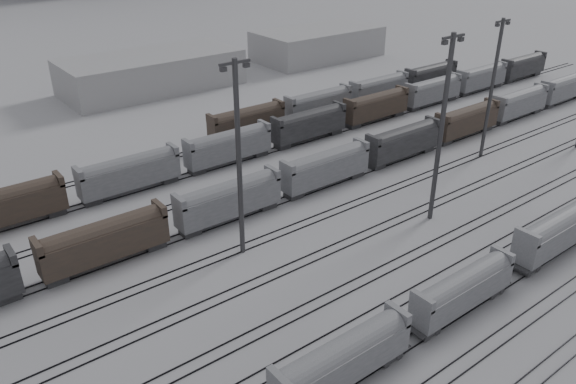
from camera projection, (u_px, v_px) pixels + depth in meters
ground at (470, 315)px, 57.93m from camera, size 900.00×900.00×0.00m
tracks at (353, 243)px, 70.26m from camera, size 220.00×71.50×0.16m
hopper_car_a at (343, 359)px, 47.93m from camera, size 14.08×2.80×5.04m
hopper_car_b at (463, 288)px, 57.02m from camera, size 13.57×2.70×4.85m
hopper_car_c at (559, 229)px, 66.83m from camera, size 15.14×3.01×5.41m
light_mast_b at (239, 157)px, 62.95m from camera, size 3.79×0.61×23.70m
light_mast_c at (442, 127)px, 70.21m from camera, size 3.95×0.63×24.70m
light_mast_d at (492, 87)px, 89.78m from camera, size 3.64×0.58×22.72m
bg_string_near at (325, 169)px, 83.64m from camera, size 151.00×3.00×5.60m
bg_string_mid at (309, 126)px, 100.40m from camera, size 151.00×3.00×5.60m
bg_string_far at (350, 97)px, 115.59m from camera, size 66.00×3.00×5.60m
warehouse_mid at (152, 72)px, 128.73m from camera, size 40.00×18.00×8.00m
warehouse_right at (318, 44)px, 155.97m from camera, size 35.00×18.00×8.00m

